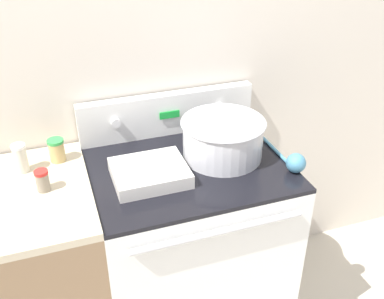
# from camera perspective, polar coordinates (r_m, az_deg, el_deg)

# --- Properties ---
(kitchen_wall) EXTENTS (8.00, 0.05, 2.50)m
(kitchen_wall) POSITION_cam_1_polar(r_m,az_deg,el_deg) (1.96, -3.84, 11.79)
(kitchen_wall) COLOR beige
(kitchen_wall) RESTS_ON ground_plane
(stove_range) EXTENTS (0.79, 0.66, 0.91)m
(stove_range) POSITION_cam_1_polar(r_m,az_deg,el_deg) (2.09, -0.38, -12.52)
(stove_range) COLOR white
(stove_range) RESTS_ON ground_plane
(control_panel) EXTENTS (0.79, 0.07, 0.19)m
(control_panel) POSITION_cam_1_polar(r_m,az_deg,el_deg) (2.00, -3.12, 4.56)
(control_panel) COLOR white
(control_panel) RESTS_ON stove_range
(side_counter) EXTENTS (0.59, 0.63, 0.92)m
(side_counter) POSITION_cam_1_polar(r_m,az_deg,el_deg) (2.04, -19.85, -16.04)
(side_counter) COLOR #896B4C
(side_counter) RESTS_ON ground_plane
(mixing_bowl) EXTENTS (0.34, 0.34, 0.16)m
(mixing_bowl) POSITION_cam_1_polar(r_m,az_deg,el_deg) (1.83, 3.94, 1.62)
(mixing_bowl) COLOR silver
(mixing_bowl) RESTS_ON stove_range
(casserole_dish) EXTENTS (0.28, 0.24, 0.05)m
(casserole_dish) POSITION_cam_1_polar(r_m,az_deg,el_deg) (1.72, -5.38, -2.86)
(casserole_dish) COLOR silver
(casserole_dish) RESTS_ON stove_range
(ladle) EXTENTS (0.08, 0.32, 0.08)m
(ladle) POSITION_cam_1_polar(r_m,az_deg,el_deg) (1.81, 12.82, -1.55)
(ladle) COLOR teal
(ladle) RESTS_ON stove_range
(spice_jar_green_cap) EXTENTS (0.06, 0.06, 0.09)m
(spice_jar_green_cap) POSITION_cam_1_polar(r_m,az_deg,el_deg) (1.87, -16.80, -0.08)
(spice_jar_green_cap) COLOR tan
(spice_jar_green_cap) RESTS_ON side_counter
(spice_jar_red_cap) EXTENTS (0.05, 0.05, 0.08)m
(spice_jar_red_cap) POSITION_cam_1_polar(r_m,az_deg,el_deg) (1.71, -18.45, -3.75)
(spice_jar_red_cap) COLOR gray
(spice_jar_red_cap) RESTS_ON side_counter
(spice_jar_white_cap) EXTENTS (0.05, 0.05, 0.12)m
(spice_jar_white_cap) POSITION_cam_1_polar(r_m,az_deg,el_deg) (1.84, -20.95, -1.03)
(spice_jar_white_cap) COLOR beige
(spice_jar_white_cap) RESTS_ON side_counter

